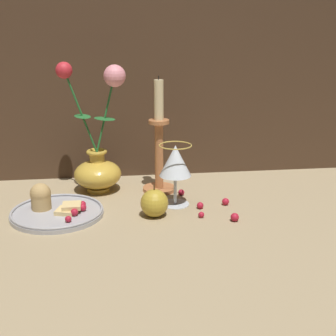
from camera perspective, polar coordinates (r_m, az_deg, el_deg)
name	(u,v)px	position (r m, az deg, el deg)	size (l,w,h in m)	color
ground_plane	(124,204)	(1.20, -5.37, -4.43)	(2.40, 2.40, 0.00)	#9E8966
vase	(98,158)	(1.27, -8.55, 1.24)	(0.18, 0.13, 0.35)	gold
plate_with_pastries	(55,209)	(1.16, -13.65, -4.86)	(0.22, 0.22, 0.07)	#A3A3A8
wine_glass	(175,163)	(1.16, 0.90, 0.62)	(0.08, 0.08, 0.16)	silver
candlestick	(159,149)	(1.25, -1.10, 2.31)	(0.09, 0.09, 0.31)	#B77042
apple_beside_vase	(154,203)	(1.11, -1.67, -4.30)	(0.07, 0.07, 0.08)	#B2932D
berry_near_plate	(226,202)	(1.19, 7.03, -4.09)	(0.02, 0.02, 0.02)	#AD192D
berry_front_center	(181,192)	(1.25, 1.63, -2.99)	(0.02, 0.02, 0.02)	#AD192D
berry_by_glass_stem	(201,215)	(1.11, 4.08, -5.70)	(0.01, 0.01, 0.01)	#AD192D
berry_under_candlestick	(235,217)	(1.10, 8.14, -5.96)	(0.02, 0.02, 0.02)	#AD192D
berry_far_right	(200,205)	(1.17, 3.94, -4.58)	(0.02, 0.02, 0.02)	#AD192D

